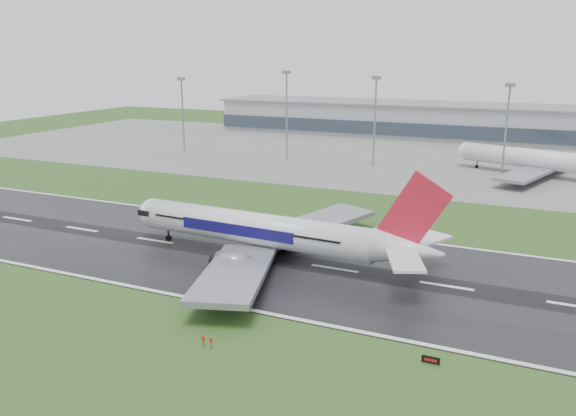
% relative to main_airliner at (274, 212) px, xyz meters
% --- Properties ---
extents(ground, '(520.00, 520.00, 0.00)m').
position_rel_main_airliner_xyz_m(ground, '(12.17, 0.05, -9.46)').
color(ground, '#26481A').
rests_on(ground, ground).
extents(runway, '(400.00, 45.00, 0.10)m').
position_rel_main_airliner_xyz_m(runway, '(12.17, 0.05, -9.41)').
color(runway, black).
rests_on(runway, ground).
extents(apron, '(400.00, 130.00, 0.08)m').
position_rel_main_airliner_xyz_m(apron, '(12.17, 125.05, -9.42)').
color(apron, slate).
rests_on(apron, ground).
extents(terminal, '(240.00, 36.00, 15.00)m').
position_rel_main_airliner_xyz_m(terminal, '(12.17, 185.05, -1.96)').
color(terminal, '#91949C').
rests_on(terminal, ground).
extents(main_airliner, '(66.18, 63.30, 18.73)m').
position_rel_main_airliner_xyz_m(main_airliner, '(0.00, 0.00, 0.00)').
color(main_airliner, silver).
rests_on(main_airliner, runway).
extents(parked_airliner, '(73.82, 71.19, 17.45)m').
position_rel_main_airliner_xyz_m(parked_airliner, '(44.88, 104.57, -0.66)').
color(parked_airliner, silver).
rests_on(parked_airliner, apron).
extents(runway_sign, '(2.31, 0.40, 1.04)m').
position_rel_main_airliner_xyz_m(runway_sign, '(34.35, -26.35, -8.94)').
color(runway_sign, black).
rests_on(runway_sign, ground).
extents(floodmast_0, '(0.64, 0.64, 28.19)m').
position_rel_main_airliner_xyz_m(floodmast_0, '(-87.83, 100.05, 4.63)').
color(floodmast_0, gray).
rests_on(floodmast_0, ground).
extents(floodmast_1, '(0.64, 0.64, 31.25)m').
position_rel_main_airliner_xyz_m(floodmast_1, '(-42.28, 100.05, 6.16)').
color(floodmast_1, gray).
rests_on(floodmast_1, ground).
extents(floodmast_2, '(0.64, 0.64, 29.81)m').
position_rel_main_airliner_xyz_m(floodmast_2, '(-8.93, 100.05, 5.44)').
color(floodmast_2, gray).
rests_on(floodmast_2, ground).
extents(floodmast_3, '(0.64, 0.64, 28.27)m').
position_rel_main_airliner_xyz_m(floodmast_3, '(33.74, 100.05, 4.67)').
color(floodmast_3, gray).
rests_on(floodmast_3, ground).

